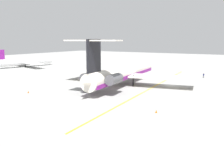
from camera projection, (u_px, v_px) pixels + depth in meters
The scene contains 10 objects.
ground at pixel (170, 86), 68.35m from camera, with size 310.17×310.17×0.00m, color gray.
main_jetliner at pixel (122, 73), 68.75m from camera, with size 43.85×38.80×12.77m.
airliner_mid_left at pixel (27, 61), 115.42m from camera, with size 27.45×27.39×8.27m.
ground_crew_near_nose at pixel (98, 70), 95.40m from camera, with size 0.28×0.45×1.77m.
ground_crew_near_tail at pixel (85, 71), 92.30m from camera, with size 0.27×0.43×1.69m.
ground_crew_portside at pixel (204, 75), 82.03m from camera, with size 0.27×0.39×1.68m.
safety_cone_nose at pixel (184, 77), 83.06m from camera, with size 0.40×0.40×0.55m, color #EA590F.
safety_cone_wingtip at pixel (28, 92), 59.12m from camera, with size 0.40×0.40×0.55m, color #EA590F.
safety_cone_tail at pixel (156, 111), 43.22m from camera, with size 0.40×0.40×0.55m, color #EA590F.
taxiway_centreline at pixel (152, 87), 65.87m from camera, with size 73.75×0.36×0.01m, color gold.
Camera 1 is at (-65.76, -21.38, 12.74)m, focal length 39.77 mm.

